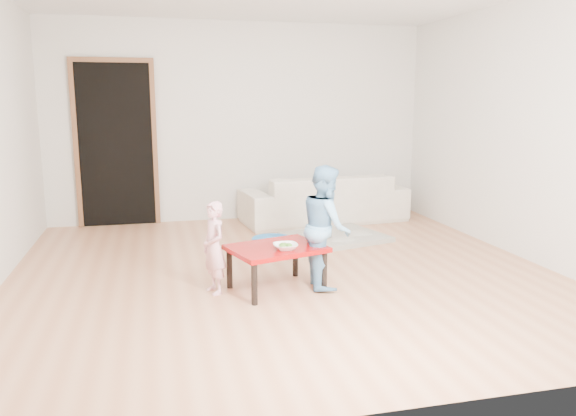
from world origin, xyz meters
name	(u,v)px	position (x,y,z in m)	size (l,w,h in m)	color
floor	(283,271)	(0.00, 0.00, 0.00)	(5.00, 5.00, 0.01)	#B9774F
back_wall	(240,122)	(0.00, 2.50, 1.30)	(5.00, 0.02, 2.60)	silver
right_wall	(525,130)	(2.50, 0.00, 1.30)	(0.02, 5.00, 2.60)	silver
doorway	(116,146)	(-1.60, 2.48, 1.02)	(1.02, 0.08, 2.11)	brown
sofa	(324,198)	(1.03, 2.05, 0.32)	(2.16, 0.84, 0.63)	white
cushion	(295,191)	(0.58, 1.79, 0.47)	(0.42, 0.37, 0.11)	orange
red_table	(276,268)	(-0.17, -0.48, 0.19)	(0.76, 0.57, 0.38)	#900708
bowl	(286,247)	(-0.12, -0.60, 0.41)	(0.20, 0.20, 0.05)	white
broccoli	(286,246)	(-0.12, -0.60, 0.41)	(0.12, 0.12, 0.06)	#2D5919
child_pink	(214,248)	(-0.69, -0.44, 0.39)	(0.28, 0.19, 0.78)	#E7697B
child_blue	(326,226)	(0.27, -0.47, 0.53)	(0.51, 0.40, 1.06)	#5EA3DA
basin	(272,244)	(0.06, 0.76, 0.07)	(0.44, 0.44, 0.14)	#3384C2
blanket	(335,237)	(0.87, 1.06, 0.03)	(1.06, 0.89, 0.05)	#A5A492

